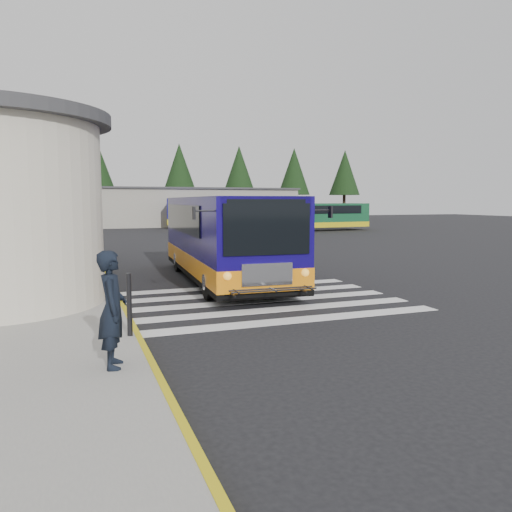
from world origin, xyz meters
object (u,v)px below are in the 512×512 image
object	(u,v)px
transit_bus	(224,241)
bollard	(129,305)
pedestrian_a	(112,309)
pedestrian_b	(69,273)
far_bus_a	(219,212)
far_bus_b	(325,215)

from	to	relation	value
transit_bus	bollard	world-z (taller)	transit_bus
pedestrian_a	pedestrian_b	size ratio (longest dim) A/B	1.13
pedestrian_b	far_bus_a	size ratio (longest dim) A/B	0.16
pedestrian_b	far_bus_b	world-z (taller)	far_bus_b
transit_bus	bollard	xyz separation A→B (m)	(-3.95, -6.71, -0.62)
bollard	far_bus_a	xyz separation A→B (m)	(13.00, 38.58, 0.92)
bollard	transit_bus	bearing A→B (deg)	59.56
bollard	far_bus_a	world-z (taller)	far_bus_a
pedestrian_a	far_bus_b	size ratio (longest dim) A/B	0.22
transit_bus	pedestrian_b	bearing A→B (deg)	-143.94
bollard	far_bus_a	size ratio (longest dim) A/B	0.12
far_bus_a	far_bus_b	bearing A→B (deg)	-110.88
transit_bus	far_bus_b	world-z (taller)	transit_bus
pedestrian_b	far_bus_a	world-z (taller)	far_bus_a
pedestrian_b	bollard	xyz separation A→B (m)	(1.09, -3.46, -0.21)
pedestrian_a	pedestrian_b	bearing A→B (deg)	14.54
transit_bus	far_bus_a	world-z (taller)	far_bus_a
transit_bus	far_bus_b	distance (m)	30.44
far_bus_b	transit_bus	bearing A→B (deg)	140.67
transit_bus	far_bus_b	xyz separation A→B (m)	(17.33, 25.03, 0.03)
pedestrian_a	bollard	world-z (taller)	pedestrian_a
bollard	far_bus_b	world-z (taller)	far_bus_b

